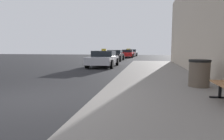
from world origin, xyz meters
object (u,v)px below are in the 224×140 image
at_px(car_black, 115,55).
at_px(car_green, 130,52).
at_px(car_silver, 103,59).
at_px(car_white, 132,53).
at_px(trash_bin, 199,73).
at_px(car_red, 128,53).

xyz_separation_m(car_black, car_green, (-0.19, 22.56, -0.00)).
xyz_separation_m(car_silver, car_white, (0.55, 22.31, 0.00)).
height_order(trash_bin, car_red, car_red).
bearing_deg(trash_bin, car_white, 98.67).
xyz_separation_m(car_silver, car_red, (0.33, 16.14, 0.00)).
distance_m(car_black, car_white, 14.74).
xyz_separation_m(trash_bin, car_red, (-4.84, 24.16, 0.03)).
bearing_deg(car_silver, car_white, -91.42).
relative_size(car_silver, car_black, 0.94).
relative_size(car_red, car_green, 1.14).
distance_m(car_silver, car_red, 16.14).
bearing_deg(car_green, car_red, 93.60).
height_order(car_black, car_green, car_green).
bearing_deg(car_red, car_black, 85.33).
bearing_deg(car_white, trash_bin, 98.67).
bearing_deg(car_silver, car_black, -87.27).
height_order(trash_bin, car_black, car_black).
height_order(trash_bin, car_green, car_green).
bearing_deg(car_green, car_silver, 91.04).
distance_m(car_red, car_green, 14.06).
height_order(car_silver, car_black, car_silver).
height_order(car_silver, car_green, same).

